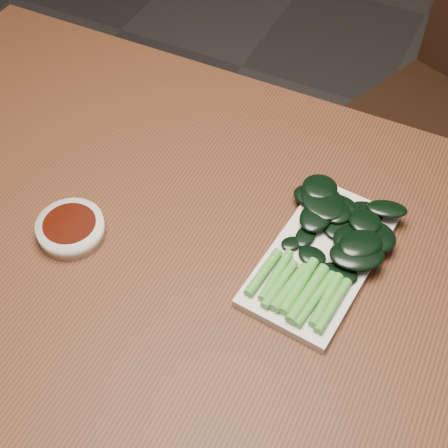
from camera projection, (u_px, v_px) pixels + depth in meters
ground at (217, 430)px, 1.53m from camera, size 6.00×6.00×0.00m
table at (213, 275)px, 1.00m from camera, size 1.40×0.80×0.75m
sauce_bowl at (71, 229)px, 0.95m from camera, size 0.10×0.10×0.03m
serving_plate at (321, 258)px, 0.93m from camera, size 0.17×0.29×0.01m
gai_lan at (333, 237)px, 0.93m from camera, size 0.19×0.27×0.03m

